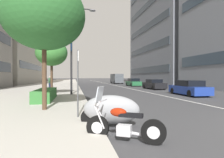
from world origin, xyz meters
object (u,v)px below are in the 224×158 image
at_px(street_tree_far_plaza, 44,15).
at_px(motorcycle_by_sign_pole, 123,125).
at_px(car_lead_in_lane, 134,82).
at_px(delivery_van_ahead, 117,78).
at_px(parking_sign_by_curb, 78,77).
at_px(street_lamp_with_banners, 75,42).
at_px(car_mid_block_traffic, 189,88).
at_px(pedestrian_on_plaza, 51,83).
at_px(street_tree_by_lamp_post, 52,53).
at_px(car_approaching_light, 154,85).
at_px(motorcycle_mid_row, 111,110).

bearing_deg(street_tree_far_plaza, motorcycle_by_sign_pole, -149.75).
distance_m(car_lead_in_lane, delivery_van_ahead, 13.32).
relative_size(parking_sign_by_curb, street_lamp_with_banners, 0.34).
bearing_deg(car_mid_block_traffic, pedestrian_on_plaza, 68.23).
relative_size(delivery_van_ahead, pedestrian_on_plaza, 3.43).
xyz_separation_m(motorcycle_by_sign_pole, street_lamp_with_banners, (12.31, 1.19, 4.45)).
bearing_deg(car_mid_block_traffic, parking_sign_by_curb, 130.24).
bearing_deg(pedestrian_on_plaza, street_tree_far_plaza, 50.96).
relative_size(street_tree_far_plaza, pedestrian_on_plaza, 3.69).
bearing_deg(street_lamp_with_banners, parking_sign_by_curb, -179.70).
bearing_deg(car_lead_in_lane, motorcycle_by_sign_pole, 160.80).
bearing_deg(car_lead_in_lane, car_mid_block_traffic, 178.81).
xyz_separation_m(car_lead_in_lane, delivery_van_ahead, (13.31, 0.14, 0.65)).
height_order(motorcycle_by_sign_pole, car_lead_in_lane, motorcycle_by_sign_pole).
bearing_deg(motorcycle_by_sign_pole, street_lamp_with_banners, -55.45).
bearing_deg(car_mid_block_traffic, motorcycle_by_sign_pole, 141.49).
distance_m(street_lamp_with_banners, pedestrian_on_plaza, 6.42).
height_order(street_tree_far_plaza, street_tree_by_lamp_post, street_tree_far_plaza).
relative_size(car_mid_block_traffic, car_approaching_light, 1.08).
height_order(car_lead_in_lane, street_tree_by_lamp_post, street_tree_by_lamp_post).
bearing_deg(pedestrian_on_plaza, parking_sign_by_curb, 56.45).
bearing_deg(street_lamp_with_banners, car_mid_block_traffic, -98.31).
bearing_deg(car_approaching_light, pedestrian_on_plaza, 99.48).
distance_m(car_mid_block_traffic, delivery_van_ahead, 30.60).
height_order(car_approaching_light, delivery_van_ahead, delivery_van_ahead).
bearing_deg(street_tree_by_lamp_post, car_approaching_light, -62.12).
relative_size(motorcycle_mid_row, parking_sign_by_curb, 0.80).
relative_size(street_tree_far_plaza, street_tree_by_lamp_post, 1.27).
distance_m(car_approaching_light, car_lead_in_lane, 8.61).
relative_size(motorcycle_by_sign_pole, car_mid_block_traffic, 0.43).
bearing_deg(motorcycle_mid_row, street_tree_far_plaza, -29.24).
bearing_deg(street_tree_far_plaza, street_lamp_with_banners, -11.13).
height_order(car_approaching_light, street_tree_far_plaza, street_tree_far_plaza).
height_order(delivery_van_ahead, parking_sign_by_curb, parking_sign_by_curb).
height_order(motorcycle_by_sign_pole, car_mid_block_traffic, motorcycle_by_sign_pole).
bearing_deg(street_tree_by_lamp_post, delivery_van_ahead, -23.81).
xyz_separation_m(car_mid_block_traffic, parking_sign_by_curb, (-8.14, 10.47, 1.08)).
distance_m(car_lead_in_lane, street_tree_far_plaza, 26.76).
relative_size(car_mid_block_traffic, street_tree_far_plaza, 0.74).
bearing_deg(street_lamp_with_banners, street_tree_by_lamp_post, 82.82).
bearing_deg(delivery_van_ahead, pedestrian_on_plaza, 151.59).
xyz_separation_m(car_lead_in_lane, street_tree_by_lamp_post, (-15.49, 12.84, 3.24)).
distance_m(car_mid_block_traffic, parking_sign_by_curb, 13.30).
bearing_deg(street_lamp_with_banners, street_tree_far_plaza, 168.87).
xyz_separation_m(motorcycle_mid_row, car_lead_in_lane, (26.55, -9.63, 0.06)).
relative_size(car_mid_block_traffic, parking_sign_by_curb, 1.74).
xyz_separation_m(motorcycle_by_sign_pole, car_mid_block_traffic, (10.77, -9.33, 0.22)).
distance_m(motorcycle_mid_row, street_tree_far_plaza, 5.82).
height_order(motorcycle_by_sign_pole, car_approaching_light, motorcycle_by_sign_pole).
bearing_deg(car_lead_in_lane, street_lamp_with_banners, 145.28).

